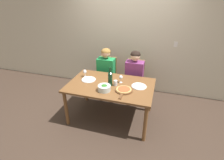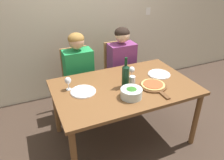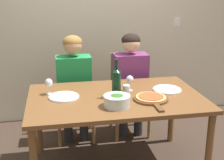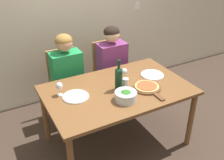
% 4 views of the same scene
% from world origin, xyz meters
% --- Properties ---
extents(ground_plane, '(40.00, 40.00, 0.00)m').
position_xyz_m(ground_plane, '(0.00, 0.00, 0.00)').
color(ground_plane, '#3D2D23').
extents(back_wall, '(10.00, 0.06, 2.70)m').
position_xyz_m(back_wall, '(0.00, 1.36, 1.35)').
color(back_wall, beige).
rests_on(back_wall, ground).
extents(dining_table, '(1.58, 1.00, 0.75)m').
position_xyz_m(dining_table, '(0.00, 0.00, 0.67)').
color(dining_table, brown).
rests_on(dining_table, ground).
extents(chair_left, '(0.42, 0.42, 0.95)m').
position_xyz_m(chair_left, '(-0.33, 0.81, 0.50)').
color(chair_left, '#9E7042').
rests_on(chair_left, ground).
extents(chair_right, '(0.42, 0.42, 0.95)m').
position_xyz_m(chair_right, '(0.32, 0.81, 0.50)').
color(chair_right, '#9E7042').
rests_on(chair_right, ground).
extents(person_woman, '(0.47, 0.51, 1.21)m').
position_xyz_m(person_woman, '(-0.33, 0.70, 0.73)').
color(person_woman, '#28282D').
rests_on(person_woman, ground).
extents(person_man, '(0.47, 0.51, 1.21)m').
position_xyz_m(person_man, '(0.32, 0.70, 0.73)').
color(person_man, '#28282D').
rests_on(person_man, ground).
extents(wine_bottle, '(0.08, 0.08, 0.35)m').
position_xyz_m(wine_bottle, '(0.00, -0.02, 0.90)').
color(wine_bottle, black).
rests_on(wine_bottle, dining_table).
extents(broccoli_bowl, '(0.23, 0.23, 0.11)m').
position_xyz_m(broccoli_bowl, '(-0.04, -0.24, 0.80)').
color(broccoli_bowl, silver).
rests_on(broccoli_bowl, dining_table).
extents(dinner_plate_left, '(0.27, 0.27, 0.02)m').
position_xyz_m(dinner_plate_left, '(-0.47, 0.06, 0.76)').
color(dinner_plate_left, white).
rests_on(dinner_plate_left, dining_table).
extents(dinner_plate_right, '(0.27, 0.27, 0.02)m').
position_xyz_m(dinner_plate_right, '(0.52, 0.07, 0.76)').
color(dinner_plate_right, white).
rests_on(dinner_plate_right, dining_table).
extents(pizza_on_board, '(0.31, 0.45, 0.04)m').
position_xyz_m(pizza_on_board, '(0.29, -0.15, 0.77)').
color(pizza_on_board, brown).
rests_on(pizza_on_board, dining_table).
extents(wine_glass_left, '(0.07, 0.07, 0.15)m').
position_xyz_m(wine_glass_left, '(-0.59, 0.17, 0.86)').
color(wine_glass_left, silver).
rests_on(wine_glass_left, dining_table).
extents(wine_glass_right, '(0.07, 0.07, 0.15)m').
position_xyz_m(wine_glass_right, '(0.16, 0.13, 0.86)').
color(wine_glass_right, silver).
rests_on(wine_glass_right, dining_table).
extents(water_tumbler, '(0.07, 0.07, 0.10)m').
position_xyz_m(water_tumbler, '(0.10, -0.01, 0.81)').
color(water_tumbler, silver).
rests_on(water_tumbler, dining_table).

